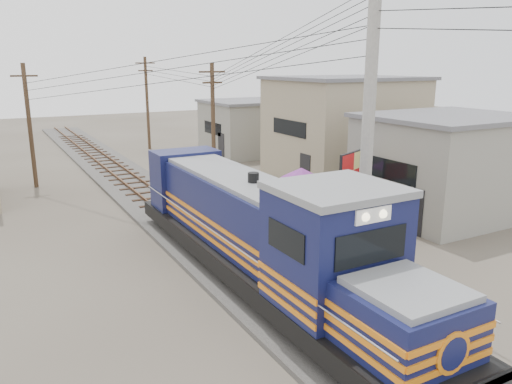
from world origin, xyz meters
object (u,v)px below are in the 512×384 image
billboard (352,172)px  vendor (324,189)px  locomotive (262,235)px  market_umbrella (301,174)px

billboard → vendor: bearing=48.1°
locomotive → billboard: (6.37, 3.42, 0.73)m
market_umbrella → vendor: (2.34, 1.33, -1.28)m
billboard → market_umbrella: 2.48m
locomotive → vendor: bearing=42.5°
billboard → market_umbrella: size_ratio=1.21×
billboard → vendor: 4.01m
locomotive → market_umbrella: (5.17, 5.56, 0.35)m
locomotive → billboard: 7.26m
locomotive → vendor: size_ratio=9.96×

